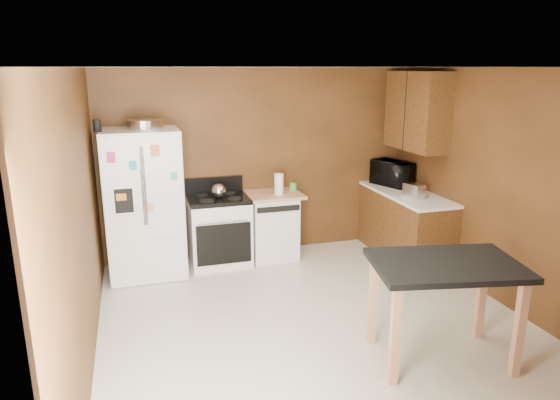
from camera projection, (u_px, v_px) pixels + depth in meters
name	position (u px, v px, depth m)	size (l,w,h in m)	color
floor	(318.00, 326.00, 4.98)	(4.50, 4.50, 0.00)	beige
ceiling	(323.00, 67.00, 4.33)	(4.50, 4.50, 0.00)	white
wall_back	(260.00, 163.00, 6.74)	(4.20, 4.20, 0.00)	brown
wall_front	(478.00, 317.00, 2.57)	(4.20, 4.20, 0.00)	brown
wall_left	(80.00, 225.00, 4.07)	(4.50, 4.50, 0.00)	brown
wall_right	(507.00, 190.00, 5.24)	(4.50, 4.50, 0.00)	brown
roasting_pan	(145.00, 124.00, 5.83)	(0.44, 0.44, 0.11)	silver
pen_cup	(97.00, 126.00, 5.56)	(0.09, 0.09, 0.13)	black
kettle	(219.00, 191.00, 6.27)	(0.18, 0.18, 0.18)	silver
paper_towel	(279.00, 184.00, 6.48)	(0.12, 0.12, 0.28)	white
green_canister	(293.00, 187.00, 6.71)	(0.10, 0.10, 0.11)	green
toaster	(414.00, 191.00, 6.30)	(0.15, 0.24, 0.18)	silver
microwave	(392.00, 174.00, 6.95)	(0.56, 0.38, 0.31)	black
refrigerator	(144.00, 204.00, 6.04)	(0.90, 0.80, 1.80)	white
gas_range	(219.00, 230.00, 6.46)	(0.76, 0.68, 1.10)	white
dishwasher	(272.00, 225.00, 6.69)	(0.78, 0.63, 0.89)	white
right_cabinets	(409.00, 191.00, 6.62)	(0.63, 1.58, 2.45)	brown
island	(445.00, 278.00, 4.24)	(1.36, 1.04, 0.91)	black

